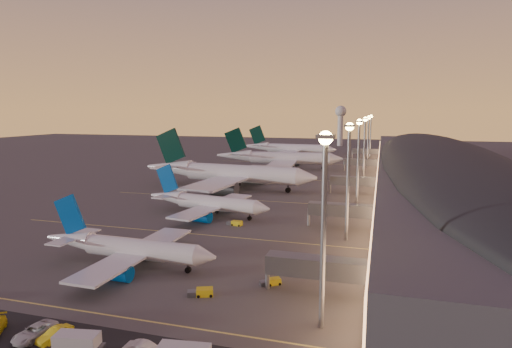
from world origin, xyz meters
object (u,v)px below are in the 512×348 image
Objects in this scene: airliner_narrow_north at (207,203)px; baggage_tug_c at (235,223)px; airliner_wide_far at (289,148)px; airliner_narrow_south at (127,248)px; airliner_wide_mid at (279,158)px; airliner_wide_near at (227,173)px; baggage_tug_a at (201,292)px; catering_truck_a at (80,347)px; radar_tower at (341,119)px; baggage_tug_b at (271,282)px; service_van_c at (35,332)px; service_van_d at (55,334)px.

baggage_tug_c is at bearing -26.57° from airliner_narrow_north.
airliner_wide_far is 14.98× the size of baggage_tug_c.
airliner_narrow_south is 138.94m from airliner_wide_mid.
airliner_wide_near is (-9.09, 40.40, 2.15)m from airliner_narrow_north.
airliner_narrow_north is 13.70m from baggage_tug_c.
baggage_tug_a is 20.73m from catering_truck_a.
baggage_tug_a is at bearing 61.08° from catering_truck_a.
radar_tower is 5.64× the size of catering_truck_a.
airliner_wide_far is at bearing 85.48° from catering_truck_a.
airliner_wide_mid reaches higher than baggage_tug_b.
baggage_tug_c is 0.70× the size of catering_truck_a.
service_van_c is at bearing -90.19° from baggage_tug_c.
airliner_wide_near is 1.08× the size of airliner_wide_mid.
service_van_c is (-8.25, -312.81, -21.07)m from radar_tower.
airliner_wide_mid is 164.79m from service_van_c.
airliner_narrow_south is 7.89× the size of service_van_d.
airliner_narrow_north is at bearing 150.65° from baggage_tug_c.
airliner_wide_mid is 167.68m from catering_truck_a.
baggage_tug_b is 34.63m from service_van_c.
baggage_tug_b is 31.18m from catering_truck_a.
airliner_wide_near reaches higher than baggage_tug_c.
catering_truck_a is (0.36, -315.11, -20.43)m from radar_tower.
airliner_wide_near is at bearing -85.36° from airliner_wide_far.
airliner_wide_mid is 15.00× the size of baggage_tug_a.
service_van_c reaches higher than baggage_tug_c.
baggage_tug_a is 11.74m from baggage_tug_b.
baggage_tug_b is 0.63× the size of service_van_c.
airliner_narrow_south is at bearing 103.49° from service_van_c.
service_van_d is at bearing -87.42° from baggage_tug_c.
airliner_wide_near is 1.14× the size of airliner_wide_far.
baggage_tug_c is at bearing 74.07° from airliner_narrow_south.
airliner_wide_far is 10.47× the size of service_van_c.
airliner_wide_mid is 1.94× the size of radar_tower.
airliner_wide_mid reaches higher than baggage_tug_c.
baggage_tug_b is 0.90× the size of baggage_tug_c.
baggage_tug_c is at bearing -87.88° from airliner_wide_mid.
airliner_wide_mid is 10.94× the size of catering_truck_a.
airliner_wide_far is at bearing 108.19° from service_van_d.
airliner_narrow_north reaches higher than service_van_c.
airliner_narrow_north is 50.10m from baggage_tug_b.
airliner_narrow_north is 69.06m from catering_truck_a.
airliner_wide_near is 58.92m from airliner_wide_mid.
airliner_narrow_south is 8.86× the size of baggage_tug_c.
baggage_tug_b is at bearing -55.42° from baggage_tug_c.
radar_tower is at bearing 60.88° from baggage_tug_b.
airliner_wide_mid is (5.75, 58.64, -0.44)m from airliner_wide_near.
service_van_d is (6.12, -25.40, -2.55)m from airliner_narrow_south.
baggage_tug_c is 0.89× the size of service_van_d.
service_van_d is at bearing 145.33° from catering_truck_a.
baggage_tug_c is at bearing -62.47° from airliner_wide_near.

